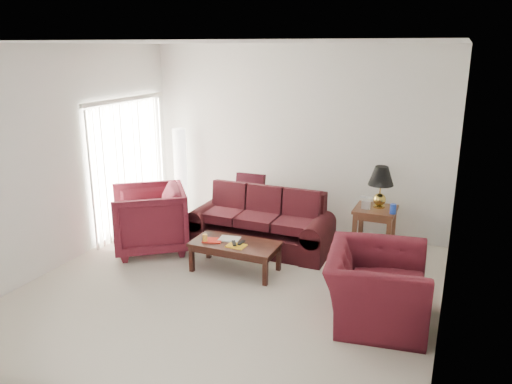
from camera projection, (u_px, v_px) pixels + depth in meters
floor at (230, 288)px, 6.34m from camera, size 5.00×5.00×0.00m
blinds at (129, 167)px, 8.08m from camera, size 0.10×2.00×2.16m
sofa at (260, 221)px, 7.50m from camera, size 2.18×1.04×0.87m
throw_pillow at (250, 188)px, 8.20m from camera, size 0.48×0.25×0.49m
end_table at (374, 229)px, 7.47m from camera, size 0.64×0.64×0.65m
table_lamp at (380, 187)px, 7.33m from camera, size 0.44×0.44×0.63m
clock at (366, 205)px, 7.33m from camera, size 0.13×0.06×0.12m
blue_canister at (393, 209)px, 7.12m from camera, size 0.10×0.10×0.14m
picture_frame at (366, 197)px, 7.64m from camera, size 0.16×0.19×0.05m
floor_lamp at (181, 173)px, 8.80m from camera, size 0.31×0.31×1.62m
armchair_left at (149, 219)px, 7.43m from camera, size 1.47×1.46×0.97m
armchair_right at (376, 286)px, 5.53m from camera, size 1.23×1.37×0.80m
coffee_table at (235, 257)px, 6.79m from camera, size 1.31×0.95×0.41m
magazine_red at (212, 240)px, 6.79m from camera, size 0.30×0.26×0.01m
magazine_white at (229, 239)px, 6.84m from camera, size 0.30×0.25×0.02m
magazine_orange at (236, 246)px, 6.60m from camera, size 0.26×0.20×0.01m
remote_a at (234, 243)px, 6.64m from camera, size 0.13×0.16×0.02m
remote_b at (241, 243)px, 6.66m from camera, size 0.05×0.16×0.02m
yellow_glass at (205, 238)px, 6.74m from camera, size 0.08×0.08×0.11m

